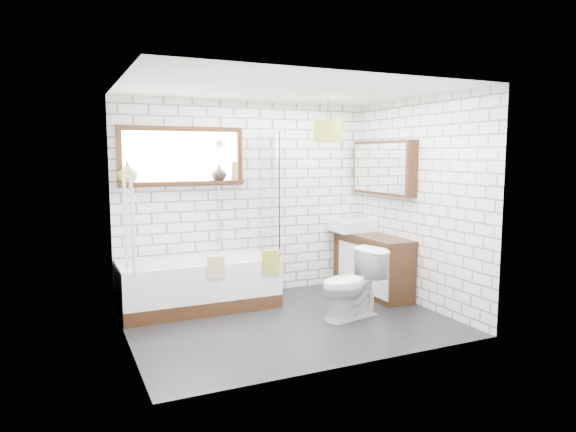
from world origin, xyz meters
name	(u,v)px	position (x,y,z in m)	size (l,w,h in m)	color
floor	(289,322)	(0.00, 0.00, -0.01)	(3.40, 2.60, 0.01)	black
ceiling	(289,89)	(0.00, 0.00, 2.50)	(3.40, 2.60, 0.01)	white
wall_back	(248,199)	(0.00, 1.30, 1.25)	(3.40, 0.01, 2.50)	white
wall_front	(354,223)	(0.00, -1.30, 1.25)	(3.40, 0.01, 2.50)	white
wall_left	(124,216)	(-1.70, 0.00, 1.25)	(0.01, 2.60, 2.50)	white
wall_right	(417,202)	(1.70, 0.00, 1.25)	(0.01, 2.60, 2.50)	white
window	(182,156)	(-0.85, 1.26, 1.80)	(1.52, 0.16, 0.68)	black
towel_radiator	(129,221)	(-1.66, 0.00, 1.20)	(0.06, 0.52, 1.00)	white
mirror_cabinet	(383,168)	(1.62, 0.60, 1.65)	(0.16, 1.20, 0.70)	black
shower_riser	(219,192)	(-0.40, 1.26, 1.35)	(0.02, 0.02, 1.30)	silver
bathtub	(199,284)	(-0.78, 0.90, 0.30)	(1.83, 0.81, 0.59)	white
shower_screen	(268,194)	(0.12, 0.90, 1.34)	(0.02, 0.72, 1.50)	white
towel_green	(271,262)	(-0.01, 0.49, 0.57)	(0.21, 0.06, 0.28)	olive
towel_beige	(216,267)	(-0.68, 0.49, 0.57)	(0.19, 0.05, 0.25)	tan
vanity	(372,264)	(1.48, 0.61, 0.39)	(0.44, 1.35, 0.77)	black
basin	(352,226)	(1.42, 1.02, 0.85)	(0.53, 0.47, 0.16)	white
tap	(362,221)	(1.58, 1.02, 0.90)	(0.03, 0.03, 0.16)	silver
toilet	(352,284)	(0.69, -0.17, 0.39)	(0.76, 0.43, 0.77)	white
vase_olive	(128,174)	(-1.50, 1.23, 1.60)	(0.23, 0.23, 0.24)	olive
vase_dark	(219,174)	(-0.40, 1.23, 1.58)	(0.19, 0.19, 0.20)	black
bottle	(234,173)	(-0.20, 1.23, 1.60)	(0.07, 0.07, 0.23)	olive
pendant	(328,131)	(0.75, 0.53, 2.10)	(0.35, 0.35, 0.26)	olive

